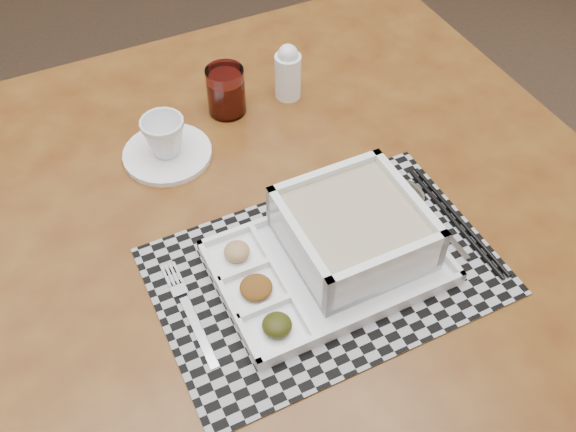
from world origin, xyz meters
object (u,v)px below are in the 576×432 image
object	(u,v)px
serving_tray	(345,240)
creamer_bottle	(288,72)
dining_table	(285,248)
juice_glass	(226,93)
cup	(164,136)

from	to	relation	value
serving_tray	creamer_bottle	bearing A→B (deg)	73.59
dining_table	juice_glass	world-z (taller)	juice_glass
juice_glass	dining_table	bearing A→B (deg)	-96.04
juice_glass	cup	bearing A→B (deg)	-156.82
serving_tray	juice_glass	distance (m)	0.38
dining_table	serving_tray	xyz separation A→B (m)	(0.04, -0.11, 0.12)
serving_tray	cup	bearing A→B (deg)	114.57
dining_table	cup	size ratio (longest dim) A/B	15.61
serving_tray	cup	xyz separation A→B (m)	(-0.15, 0.32, 0.01)
dining_table	cup	world-z (taller)	cup
serving_tray	creamer_bottle	size ratio (longest dim) A/B	3.05
serving_tray	cup	distance (m)	0.36
serving_tray	cup	size ratio (longest dim) A/B	4.53
cup	juice_glass	xyz separation A→B (m)	(0.14, 0.06, -0.00)
serving_tray	creamer_bottle	world-z (taller)	creamer_bottle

